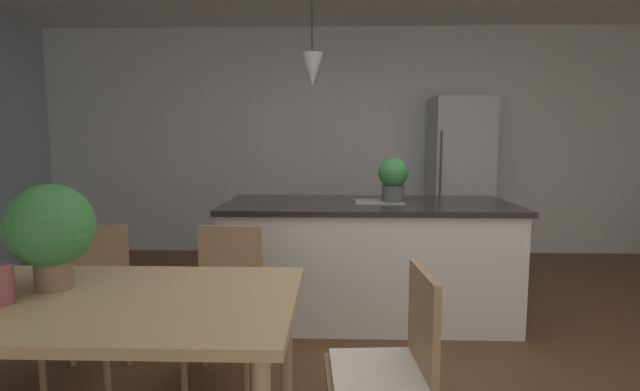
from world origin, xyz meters
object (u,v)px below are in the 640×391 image
vase_on_dining_table (1,284)px  dining_table (77,314)px  kitchen_island (367,258)px  potted_plant_on_table (51,228)px  refrigerator (459,180)px  chair_far_right (225,298)px  potted_plant_on_island (393,178)px  chair_kitchen_end (389,369)px  chair_far_left (89,296)px

vase_on_dining_table → dining_table: bearing=22.0°
kitchen_island → potted_plant_on_table: potted_plant_on_table is taller
dining_table → kitchen_island: bearing=54.8°
dining_table → refrigerator: size_ratio=0.95×
chair_far_right → vase_on_dining_table: 1.17m
chair_far_right → potted_plant_on_island: potted_plant_on_island is taller
dining_table → chair_far_right: chair_far_right is taller
dining_table → chair_far_right: bearing=64.4°
kitchen_island → refrigerator: 2.20m
refrigerator → vase_on_dining_table: size_ratio=11.82×
dining_table → chair_kitchen_end: chair_kitchen_end is taller
chair_kitchen_end → kitchen_island: kitchen_island is taller
potted_plant_on_table → chair_kitchen_end: bearing=-3.8°
chair_far_left → potted_plant_on_island: (1.87, 0.99, 0.61)m
chair_far_left → potted_plant_on_table: (0.26, -0.73, 0.54)m
potted_plant_on_island → vase_on_dining_table: bearing=-131.7°
chair_far_left → potted_plant_on_table: 0.94m
chair_far_left → vase_on_dining_table: vase_on_dining_table is taller
potted_plant_on_island → potted_plant_on_table: (-1.61, -1.72, -0.07)m
chair_far_left → potted_plant_on_island: size_ratio=2.55×
chair_far_right → chair_far_left: size_ratio=1.00×
chair_far_left → vase_on_dining_table: bearing=-79.7°
dining_table → chair_far_left: chair_far_left is taller
dining_table → chair_kitchen_end: (1.25, 0.00, -0.21)m
potted_plant_on_island → vase_on_dining_table: 2.57m
kitchen_island → vase_on_dining_table: size_ratio=13.96×
chair_far_right → chair_far_left: (-0.79, -0.00, 0.00)m
chair_far_left → potted_plant_on_island: potted_plant_on_island is taller
potted_plant_on_table → potted_plant_on_island: bearing=46.8°
chair_kitchen_end → vase_on_dining_table: (-1.48, -0.10, 0.36)m
dining_table → vase_on_dining_table: (-0.23, -0.09, 0.15)m
chair_far_right → vase_on_dining_table: bearing=-124.2°
potted_plant_on_island → vase_on_dining_table: (-1.70, -1.91, -0.25)m
chair_far_left → vase_on_dining_table: (0.17, -0.92, 0.36)m
dining_table → potted_plant_on_table: bearing=145.9°
chair_kitchen_end → vase_on_dining_table: 1.52m
dining_table → refrigerator: (2.44, 3.62, 0.24)m
chair_kitchen_end → potted_plant_on_island: 1.93m
chair_far_right → potted_plant_on_island: bearing=42.5°
chair_kitchen_end → potted_plant_on_table: (-1.39, 0.09, 0.54)m
potted_plant_on_table → vase_on_dining_table: 0.27m
chair_far_left → chair_kitchen_end: same height
chair_far_right → potted_plant_on_table: 1.06m
kitchen_island → potted_plant_on_island: size_ratio=6.39×
chair_far_left → refrigerator: (2.84, 2.80, 0.45)m
chair_far_left → refrigerator: refrigerator is taller
chair_kitchen_end → potted_plant_on_table: bearing=176.2°
chair_far_left → chair_kitchen_end: size_ratio=1.00×
chair_far_left → refrigerator: 4.01m
chair_far_right → refrigerator: (2.04, 2.80, 0.45)m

